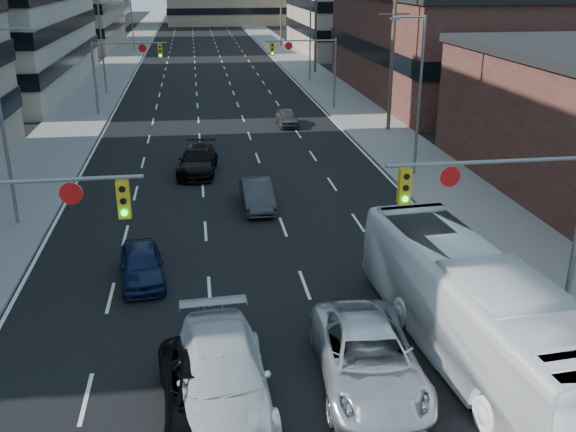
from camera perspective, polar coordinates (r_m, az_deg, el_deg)
The scene contains 25 objects.
road_surface at distance 139.99m, azimuth -7.72°, elevation 16.10°, with size 18.00×300.00×0.02m, color black.
sidewalk_left at distance 140.29m, azimuth -12.60°, elevation 15.84°, with size 5.00×300.00×0.15m, color slate.
sidewalk_right at distance 140.61m, azimuth -2.83°, elevation 16.30°, with size 5.00×300.00×0.15m, color slate.
storefront_right_mid at distance 65.28m, azimuth 15.73°, elevation 14.26°, with size 20.00×30.00×9.00m, color #472119.
office_right_far at distance 101.27m, azimuth 7.59°, elevation 18.32°, with size 22.00×28.00×14.00m, color gray.
signal_near_left at distance 19.59m, azimuth -23.96°, elevation -1.37°, with size 6.59×0.33×6.00m.
signal_near_right at distance 21.02m, azimuth 18.87°, elevation 0.79°, with size 6.59×0.33×6.00m.
signal_far_left at distance 55.25m, azimuth -14.51°, elevation 13.09°, with size 6.09×0.33×6.00m.
signal_far_right at distance 55.79m, azimuth 1.82°, elevation 13.79°, with size 6.09×0.33×6.00m.
utility_pole_block at distance 47.98m, azimuth 9.26°, elevation 14.17°, with size 2.20×0.28×11.00m.
utility_pole_midblock at distance 77.03m, azimuth 2.48°, elevation 16.83°, with size 2.20×0.28×11.00m.
utility_pole_distant at distance 106.61m, azimuth -0.63°, elevation 17.95°, with size 2.20×0.28×11.00m.
streetlight_left_near at distance 31.29m, azimuth -23.84°, elevation 7.87°, with size 2.03×0.22×9.00m.
streetlight_left_mid at distance 65.36m, azimuth -16.11°, elevation 14.72°, with size 2.03×0.22×9.00m.
streetlight_left_far at distance 100.07m, azimuth -13.62°, elevation 16.80°, with size 2.03×0.22×9.00m.
streetlight_right_near at distance 37.16m, azimuth 11.42°, elevation 11.02°, with size 2.03×0.22×9.00m.
streetlight_right_far at distance 70.87m, azimuth 1.85°, elevation 15.90°, with size 2.03×0.22×9.00m.
black_pickup at distance 17.69m, azimuth -7.06°, elevation -15.30°, with size 2.46×5.34×1.48m, color black.
white_van at distance 18.04m, azimuth -5.82°, elevation -13.92°, with size 2.47×6.07×1.76m, color silver.
silver_suv at distance 18.85m, azimuth 7.15°, elevation -12.43°, with size 2.79×6.04×1.68m, color silver.
transit_bus at distance 20.15m, azimuth 16.27°, elevation -8.07°, with size 2.81×12.01×3.35m, color white.
sedan_blue at distance 25.21m, azimuth -12.90°, elevation -4.21°, with size 1.61×4.01×1.37m, color #0E1B39.
sedan_grey_center at distance 32.21m, azimuth -2.77°, elevation 1.90°, with size 1.47×4.20×1.38m, color #2E2F31.
sedan_black_far at distance 38.27m, azimuth -8.02°, elevation 4.89°, with size 2.11×5.19×1.51m, color black.
sedan_grey_right at distance 50.08m, azimuth -0.09°, elevation 8.74°, with size 1.51×3.76×1.28m, color #343437.
Camera 1 is at (-1.95, -9.53, 11.13)m, focal length 40.00 mm.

